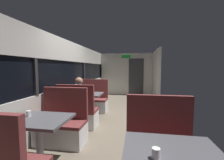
% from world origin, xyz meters
% --- Properties ---
extents(ground_plane, '(3.30, 9.20, 0.02)m').
position_xyz_m(ground_plane, '(0.00, 0.00, -0.01)').
color(ground_plane, '#665B4C').
extents(carriage_window_panel_left, '(0.09, 8.48, 2.30)m').
position_xyz_m(carriage_window_panel_left, '(-1.45, 0.00, 1.11)').
color(carriage_window_panel_left, beige).
rests_on(carriage_window_panel_left, ground_plane).
extents(carriage_end_bulkhead, '(2.90, 0.11, 2.30)m').
position_xyz_m(carriage_end_bulkhead, '(0.06, 4.19, 1.14)').
color(carriage_end_bulkhead, beige).
rests_on(carriage_end_bulkhead, ground_plane).
extents(carriage_aisle_panel_right, '(0.08, 2.40, 2.30)m').
position_xyz_m(carriage_aisle_panel_right, '(1.45, 3.00, 1.15)').
color(carriage_aisle_panel_right, beige).
rests_on(carriage_aisle_panel_right, ground_plane).
extents(dining_table_near_window, '(0.90, 0.70, 0.74)m').
position_xyz_m(dining_table_near_window, '(-0.89, -2.09, 0.64)').
color(dining_table_near_window, '#9E9EA3').
rests_on(dining_table_near_window, ground_plane).
extents(bench_near_window_facing_entry, '(0.95, 0.50, 1.10)m').
position_xyz_m(bench_near_window_facing_entry, '(-0.89, -1.39, 0.33)').
color(bench_near_window_facing_entry, silver).
rests_on(bench_near_window_facing_entry, ground_plane).
extents(dining_table_mid_window, '(0.90, 0.70, 0.74)m').
position_xyz_m(dining_table_mid_window, '(-0.89, 0.13, 0.64)').
color(dining_table_mid_window, '#9E9EA3').
rests_on(dining_table_mid_window, ground_plane).
extents(bench_mid_window_facing_end, '(0.95, 0.50, 1.10)m').
position_xyz_m(bench_mid_window_facing_end, '(-0.89, -0.57, 0.33)').
color(bench_mid_window_facing_end, silver).
rests_on(bench_mid_window_facing_end, ground_plane).
extents(bench_mid_window_facing_entry, '(0.95, 0.50, 1.10)m').
position_xyz_m(bench_mid_window_facing_entry, '(-0.89, 0.83, 0.33)').
color(bench_mid_window_facing_entry, silver).
rests_on(bench_mid_window_facing_entry, ground_plane).
extents(bench_front_aisle_facing_entry, '(0.95, 0.50, 1.10)m').
position_xyz_m(bench_front_aisle_facing_entry, '(0.89, -1.99, 0.33)').
color(bench_front_aisle_facing_entry, silver).
rests_on(bench_front_aisle_facing_entry, ground_plane).
extents(seated_passenger, '(0.47, 0.55, 1.26)m').
position_xyz_m(seated_passenger, '(-0.89, -0.50, 0.54)').
color(seated_passenger, '#26262D').
rests_on(seated_passenger, ground_plane).
extents(coffee_cup_primary, '(0.07, 0.07, 0.09)m').
position_xyz_m(coffee_cup_primary, '(0.73, -2.83, 0.79)').
color(coffee_cup_primary, white).
rests_on(coffee_cup_primary, dining_table_front_aisle).
extents(coffee_cup_secondary, '(0.07, 0.07, 0.09)m').
position_xyz_m(coffee_cup_secondary, '(-1.11, -2.03, 0.79)').
color(coffee_cup_secondary, white).
rests_on(coffee_cup_secondary, dining_table_near_window).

